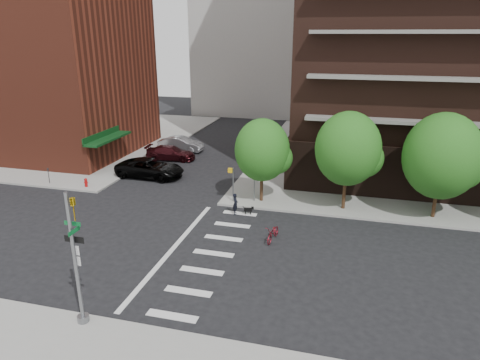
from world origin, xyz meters
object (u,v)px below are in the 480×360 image
Objects in this scene: parked_car_silver at (181,144)px; parked_car_maroon at (171,153)px; scooter at (273,233)px; traffic_signal at (77,270)px; fire_hydrant at (86,182)px; dog_walker at (235,204)px; parked_car_black at (150,168)px.

parked_car_maroon is at bearing -174.69° from parked_car_silver.
traffic_signal is at bearing -115.03° from scooter.
fire_hydrant is at bearing 170.13° from scooter.
parked_car_maroon is at bearing 28.03° from dog_walker.
parked_car_maroon is (-0.46, 5.58, -0.11)m from parked_car_black.
parked_car_black is at bearing 45.04° from dog_walker.
fire_hydrant is 0.48× the size of dog_walker.
parked_car_black is 15.80m from scooter.
parked_car_maroon is 3.38m from parked_car_silver.
traffic_signal is 13.83m from dog_walker.
dog_walker is (13.21, -1.98, 0.22)m from fire_hydrant.
traffic_signal is 1.21× the size of parked_car_maroon.
parked_car_black is 1.21× the size of parked_car_maroon.
dog_walker reaches higher than fire_hydrant.
dog_walker is (-3.30, 3.33, 0.26)m from scooter.
parked_car_maroon reaches higher than scooter.
scooter is 1.25× the size of dog_walker.
parked_car_silver is at bearing -0.45° from parked_car_maroon.
parked_car_black is (-6.26, 19.33, -1.87)m from traffic_signal.
fire_hydrant is at bearing 123.26° from traffic_signal.
parked_car_silver is 2.53× the size of scooter.
fire_hydrant is 10.17m from parked_car_maroon.
parked_car_black is 3.90× the size of dog_walker.
scooter is at bearing -17.80° from fire_hydrant.
parked_car_maroon is (3.31, 9.61, 0.16)m from fire_hydrant.
fire_hydrant is 0.12× the size of parked_car_black.
traffic_signal is 25.88m from parked_car_maroon.
dog_walker is at bearing 76.56° from traffic_signal.
dog_walker reaches higher than parked_car_maroon.
traffic_signal reaches higher than parked_car_silver.
traffic_signal is 20.41m from parked_car_black.
traffic_signal reaches higher than scooter.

